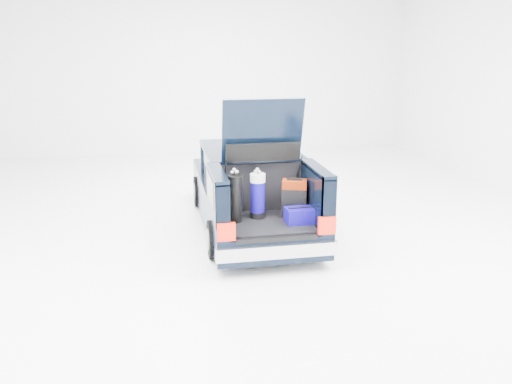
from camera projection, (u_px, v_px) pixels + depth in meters
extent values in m
plane|color=white|center=(251.00, 226.00, 9.98)|extent=(14.00, 14.00, 0.00)
cube|color=black|center=(245.00, 191.00, 10.46)|extent=(1.75, 3.00, 0.70)
cube|color=black|center=(233.00, 176.00, 11.97)|extent=(1.70, 0.30, 0.50)
cube|color=#A4A4AB|center=(232.00, 178.00, 12.12)|extent=(1.72, 0.10, 0.22)
cube|color=black|center=(249.00, 166.00, 9.81)|extent=(1.55, 1.95, 0.54)
cube|color=black|center=(249.00, 150.00, 9.73)|extent=(1.62, 2.05, 0.06)
cube|color=black|center=(268.00, 237.00, 8.47)|extent=(1.75, 1.30, 0.40)
cube|color=black|center=(268.00, 223.00, 8.42)|extent=(1.32, 1.18, 0.05)
cube|color=black|center=(218.00, 201.00, 8.16)|extent=(0.20, 1.30, 0.85)
cube|color=black|center=(317.00, 196.00, 8.43)|extent=(0.20, 1.30, 0.85)
cube|color=black|center=(217.00, 173.00, 8.04)|extent=(0.20, 1.30, 0.06)
cube|color=black|center=(318.00, 169.00, 8.31)|extent=(0.20, 1.30, 0.06)
cube|color=black|center=(260.00, 188.00, 8.88)|extent=(1.36, 0.08, 0.84)
cube|color=#A4A4AB|center=(278.00, 251.00, 7.81)|extent=(1.80, 0.12, 0.20)
cube|color=red|center=(226.00, 232.00, 7.61)|extent=(0.26, 0.07, 0.26)
cube|color=red|center=(327.00, 225.00, 7.88)|extent=(0.26, 0.07, 0.26)
cube|color=black|center=(277.00, 239.00, 7.80)|extent=(1.20, 0.06, 0.06)
cube|color=black|center=(263.00, 130.00, 8.45)|extent=(1.28, 0.33, 1.03)
cube|color=black|center=(262.00, 121.00, 8.45)|extent=(0.95, 0.17, 0.54)
cylinder|color=black|center=(199.00, 191.00, 11.12)|extent=(0.20, 0.62, 0.62)
cylinder|color=slate|center=(199.00, 191.00, 11.12)|extent=(0.23, 0.36, 0.36)
cylinder|color=black|center=(277.00, 188.00, 11.41)|extent=(0.20, 0.62, 0.62)
cylinder|color=slate|center=(277.00, 188.00, 11.41)|extent=(0.23, 0.36, 0.36)
cylinder|color=black|center=(215.00, 239.00, 8.47)|extent=(0.20, 0.62, 0.62)
cylinder|color=slate|center=(215.00, 239.00, 8.47)|extent=(0.23, 0.36, 0.36)
cylinder|color=black|center=(315.00, 233.00, 8.76)|extent=(0.20, 0.62, 0.62)
cylinder|color=slate|center=(315.00, 233.00, 8.76)|extent=(0.23, 0.36, 0.36)
cube|color=#691A03|center=(294.00, 198.00, 8.58)|extent=(0.44, 0.34, 0.60)
cube|color=black|center=(295.00, 179.00, 8.49)|extent=(0.24, 0.12, 0.03)
cube|color=black|center=(296.00, 204.00, 8.48)|extent=(0.38, 0.14, 0.46)
cylinder|color=black|center=(235.00, 199.00, 8.30)|extent=(0.31, 0.33, 0.76)
cube|color=white|center=(234.00, 195.00, 8.38)|extent=(0.09, 0.05, 0.27)
sphere|color=#99999E|center=(232.00, 172.00, 8.20)|extent=(0.06, 0.06, 0.06)
sphere|color=#99999E|center=(237.00, 172.00, 8.16)|extent=(0.06, 0.06, 0.06)
cylinder|color=black|center=(258.00, 214.00, 8.60)|extent=(0.25, 0.25, 0.09)
cylinder|color=#0F0578|center=(258.00, 197.00, 8.52)|extent=(0.23, 0.23, 0.51)
cylinder|color=white|center=(258.00, 178.00, 8.44)|extent=(0.25, 0.25, 0.13)
sphere|color=#99999E|center=(259.00, 172.00, 8.43)|extent=(0.06, 0.06, 0.06)
sphere|color=#99999E|center=(257.00, 169.00, 8.43)|extent=(0.06, 0.06, 0.06)
cube|color=#0F0578|center=(301.00, 215.00, 8.34)|extent=(0.50, 0.33, 0.23)
cylinder|color=black|center=(301.00, 207.00, 8.31)|extent=(0.42, 0.04, 0.03)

